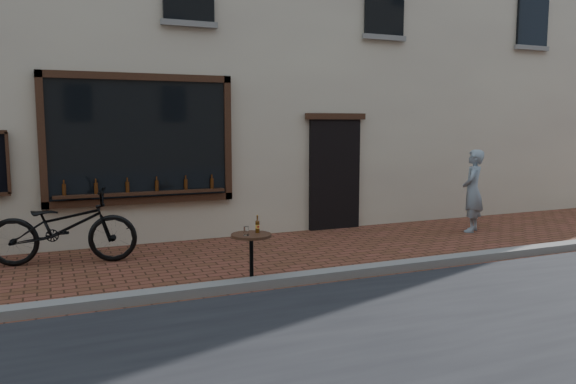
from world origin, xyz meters
name	(u,v)px	position (x,y,z in m)	size (l,w,h in m)	color
ground	(330,283)	(0.00, 0.00, 0.00)	(90.00, 90.00, 0.00)	#582F1C
kerb	(323,275)	(0.00, 0.20, 0.06)	(90.00, 0.25, 0.12)	slate
cargo_bicycle	(60,226)	(-3.26, 2.57, 0.58)	(2.56, 1.15, 1.21)	black
bistro_table	(252,249)	(-0.98, 0.35, 0.49)	(0.53, 0.53, 0.92)	black
pedestrian	(473,191)	(4.24, 2.10, 0.81)	(0.59, 0.39, 1.62)	gray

